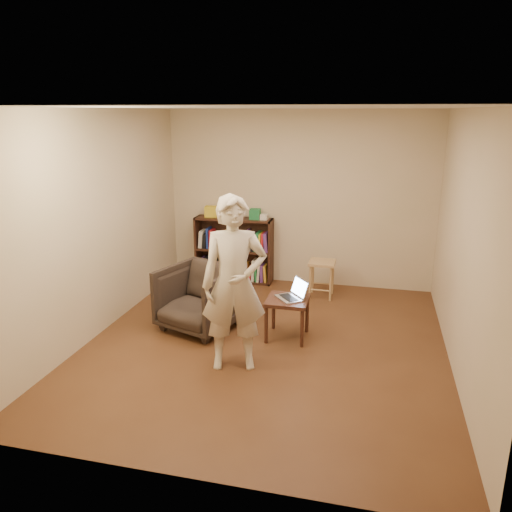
% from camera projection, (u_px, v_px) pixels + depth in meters
% --- Properties ---
extents(floor, '(4.50, 4.50, 0.00)m').
position_uv_depth(floor, '(265.00, 344.00, 5.71)').
color(floor, '#4D2C18').
rests_on(floor, ground).
extents(ceiling, '(4.50, 4.50, 0.00)m').
position_uv_depth(ceiling, '(267.00, 108.00, 4.98)').
color(ceiling, silver).
rests_on(ceiling, wall_back).
extents(wall_back, '(4.00, 0.00, 4.00)m').
position_uv_depth(wall_back, '(299.00, 199.00, 7.44)').
color(wall_back, beige).
rests_on(wall_back, floor).
extents(wall_left, '(0.00, 4.50, 4.50)m').
position_uv_depth(wall_left, '(98.00, 224.00, 5.80)').
color(wall_left, beige).
rests_on(wall_left, floor).
extents(wall_right, '(0.00, 4.50, 4.50)m').
position_uv_depth(wall_right, '(465.00, 245.00, 4.89)').
color(wall_right, beige).
rests_on(wall_right, floor).
extents(bookshelf, '(1.20, 0.30, 1.00)m').
position_uv_depth(bookshelf, '(234.00, 253.00, 7.76)').
color(bookshelf, black).
rests_on(bookshelf, floor).
extents(box_yellow, '(0.22, 0.17, 0.16)m').
position_uv_depth(box_yellow, '(212.00, 212.00, 7.66)').
color(box_yellow, gold).
rests_on(box_yellow, bookshelf).
extents(red_cloth, '(0.31, 0.23, 0.10)m').
position_uv_depth(red_cloth, '(230.00, 215.00, 7.59)').
color(red_cloth, maroon).
rests_on(red_cloth, bookshelf).
extents(box_green, '(0.16, 0.16, 0.15)m').
position_uv_depth(box_green, '(255.00, 214.00, 7.50)').
color(box_green, '#1E723B').
rests_on(box_green, bookshelf).
extents(box_white, '(0.11, 0.11, 0.08)m').
position_uv_depth(box_white, '(264.00, 217.00, 7.46)').
color(box_white, silver).
rests_on(box_white, bookshelf).
extents(stool, '(0.36, 0.36, 0.53)m').
position_uv_depth(stool, '(322.00, 268.00, 7.06)').
color(stool, '#AA7A52').
rests_on(stool, floor).
extents(armchair, '(1.06, 1.07, 0.78)m').
position_uv_depth(armchair, '(199.00, 298.00, 6.04)').
color(armchair, '#2E251F').
rests_on(armchair, floor).
extents(side_table, '(0.47, 0.47, 0.49)m').
position_uv_depth(side_table, '(287.00, 305.00, 5.77)').
color(side_table, black).
rests_on(side_table, floor).
extents(laptop, '(0.42, 0.42, 0.22)m').
position_uv_depth(laptop, '(293.00, 294.00, 5.75)').
color(laptop, silver).
rests_on(laptop, side_table).
extents(person, '(0.75, 0.60, 1.80)m').
position_uv_depth(person, '(234.00, 284.00, 4.99)').
color(person, beige).
rests_on(person, floor).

